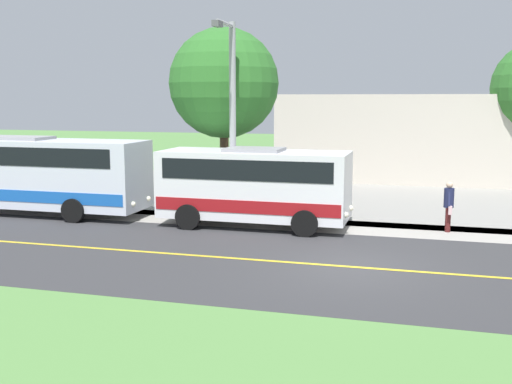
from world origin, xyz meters
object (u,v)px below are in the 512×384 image
object	(u,v)px
street_light_pole	(232,113)
tree_curbside	(224,84)
commercial_building	(468,136)
shuttle_bus_front	(254,183)
pedestrian_with_bags	(449,205)
transit_bus_rear	(11,171)

from	to	relation	value
street_light_pole	tree_curbside	size ratio (longest dim) A/B	0.98
commercial_building	shuttle_bus_front	bearing A→B (deg)	-25.88
commercial_building	tree_curbside	bearing A→B (deg)	-36.32
pedestrian_with_bags	tree_curbside	size ratio (longest dim) A/B	0.24
transit_bus_rear	pedestrian_with_bags	world-z (taller)	transit_bus_rear
street_light_pole	tree_curbside	world-z (taller)	tree_curbside
transit_bus_rear	tree_curbside	world-z (taller)	tree_curbside
shuttle_bus_front	pedestrian_with_bags	bearing A→B (deg)	97.83
shuttle_bus_front	street_light_pole	distance (m)	2.67
shuttle_bus_front	transit_bus_rear	size ratio (longest dim) A/B	0.59
shuttle_bus_front	commercial_building	size ratio (longest dim) A/B	0.33
shuttle_bus_front	transit_bus_rear	world-z (taller)	transit_bus_rear
transit_bus_rear	tree_curbside	size ratio (longest dim) A/B	1.55
pedestrian_with_bags	street_light_pole	bearing A→B (deg)	-85.87
tree_curbside	commercial_building	bearing A→B (deg)	143.68
pedestrian_with_bags	tree_curbside	bearing A→B (deg)	-102.75
pedestrian_with_bags	commercial_building	size ratio (longest dim) A/B	0.08
shuttle_bus_front	pedestrian_with_bags	xyz separation A→B (m)	(-0.92, 6.67, -0.62)
tree_curbside	commercial_building	distance (m)	17.59
street_light_pole	shuttle_bus_front	bearing A→B (deg)	69.05
transit_bus_rear	tree_curbside	distance (m)	9.20
pedestrian_with_bags	tree_curbside	xyz separation A→B (m)	(-1.98, -8.77, 4.20)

